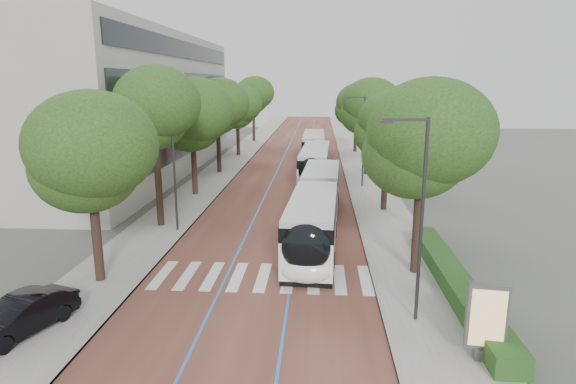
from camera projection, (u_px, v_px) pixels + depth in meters
The scene contains 21 objects.
ground at pixel (256, 286), 22.57m from camera, with size 160.00×160.00×0.00m, color #51544C.
road at pixel (297, 156), 61.46m from camera, with size 11.00×140.00×0.02m, color #572D27.
sidewalk_left at pixel (238, 155), 61.92m from camera, with size 4.00×140.00×0.12m, color gray.
sidewalk_right at pixel (356, 156), 60.98m from camera, with size 4.00×140.00×0.12m, color gray.
kerb_left at pixel (253, 155), 61.80m from camera, with size 0.20×140.00×0.14m, color gray.
kerb_right at pixel (340, 156), 61.10m from camera, with size 0.20×140.00×0.14m, color gray.
zebra_crossing at pixel (263, 277), 23.53m from camera, with size 10.55×3.60×0.01m.
lane_line_left at pixel (284, 156), 61.56m from camera, with size 0.12×126.00×0.01m, color blue.
lane_line_right at pixel (309, 156), 61.36m from camera, with size 0.12×126.00×0.01m, color blue.
office_building at pixel (102, 105), 49.45m from camera, with size 18.11×40.00×14.00m.
hedge at pixel (454, 281), 21.88m from camera, with size 1.20×14.00×0.80m, color #163E15.
streetlight_near at pixel (418, 205), 18.15m from camera, with size 1.82×0.20×8.00m.
streetlight_far at pixel (362, 134), 42.46m from camera, with size 1.82×0.20×8.00m.
lamp_post_left at pixel (174, 168), 29.81m from camera, with size 0.14×0.14×8.00m, color #2E2E30.
trees_left at pixel (213, 111), 46.63m from camera, with size 6.36×60.90×9.80m.
trees_right at pixel (373, 116), 43.20m from camera, with size 5.99×47.96×9.18m.
lead_bus at pixel (317, 208), 30.04m from camera, with size 3.46×18.50×3.20m.
bus_queued_0 at pixel (315, 165), 45.60m from camera, with size 3.00×12.49×3.20m.
bus_queued_1 at pixel (314, 147), 57.96m from camera, with size 2.56×12.40×3.20m.
ad_panel at pixel (486, 320), 16.15m from camera, with size 1.35×0.58×2.74m.
parked_car at pixel (21, 316), 17.94m from camera, with size 1.52×4.37×1.44m, color black.
Camera 1 is at (2.86, -20.86, 9.39)m, focal length 30.00 mm.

